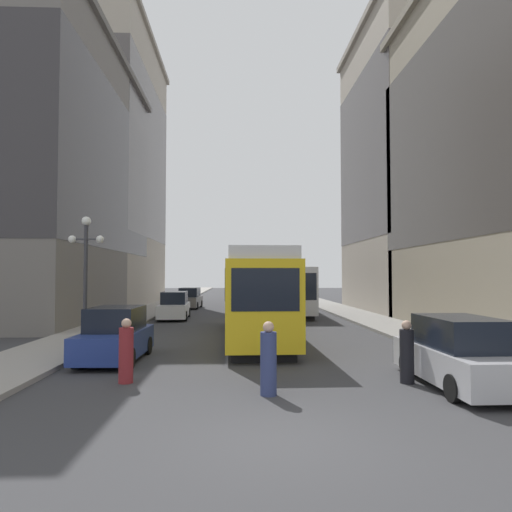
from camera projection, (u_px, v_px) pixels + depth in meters
name	position (u px, v px, depth m)	size (l,w,h in m)	color
ground_plane	(284.00, 441.00, 8.09)	(200.00, 200.00, 0.00)	#38383A
sidewalk_left	(169.00, 303.00, 47.69)	(3.08, 120.00, 0.15)	gray
sidewalk_right	(319.00, 303.00, 48.35)	(3.08, 120.00, 0.15)	gray
streetcar	(254.00, 293.00, 21.52)	(2.85, 13.49, 3.89)	black
transit_bus	(290.00, 288.00, 34.74)	(2.91, 11.55, 3.45)	black
parked_car_left_near	(115.00, 336.00, 15.79)	(1.96, 4.27, 1.82)	black
parked_car_left_mid	(190.00, 299.00, 40.97)	(2.07, 4.57, 1.82)	black
parked_car_right_far	(459.00, 354.00, 12.05)	(1.91, 4.69, 1.82)	black
parked_car_left_far	(174.00, 306.00, 30.91)	(2.02, 4.95, 1.82)	black
pedestrian_crossing_near	(268.00, 361.00, 11.23)	(0.40, 0.40, 1.78)	navy
pedestrian_crossing_far	(407.00, 354.00, 12.49)	(0.38, 0.38, 1.68)	black
pedestrian_on_sidewalk	(126.00, 353.00, 12.52)	(0.39, 0.39, 1.73)	maroon
lamp_post_left_near	(86.00, 260.00, 18.52)	(1.41, 0.36, 5.12)	#333338
building_left_corner	(36.00, 178.00, 32.80)	(12.00, 22.57, 19.10)	slate
building_left_midblock	(84.00, 166.00, 45.86)	(13.74, 19.79, 26.68)	#A89E8E
building_right_midblock	(423.00, 164.00, 38.05)	(10.85, 14.97, 23.39)	#A89E8E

